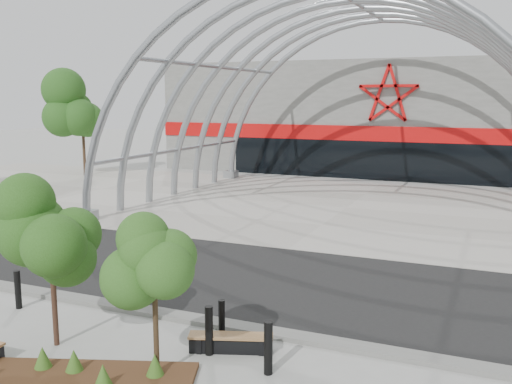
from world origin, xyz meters
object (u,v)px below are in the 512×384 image
bench_1 (231,343)px  bollard_2 (209,331)px  street_tree_1 (154,266)px  street_tree_0 (50,225)px

bench_1 → bollard_2: (-0.36, -0.32, 0.36)m
street_tree_1 → bench_1: street_tree_1 is taller
bench_1 → bollard_2: bearing=-138.6°
street_tree_0 → street_tree_1: 2.97m
street_tree_0 → street_tree_1: (2.90, -0.39, -0.46)m
street_tree_0 → bench_1: bearing=18.1°
street_tree_1 → bench_1: size_ratio=1.70×
street_tree_0 → bench_1: (3.76, 1.23, -2.56)m
street_tree_0 → bench_1: street_tree_0 is taller
bollard_2 → street_tree_1: bearing=-110.7°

